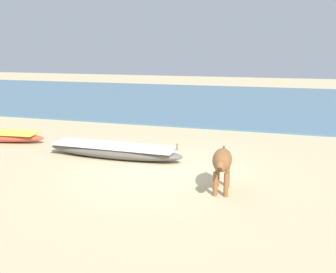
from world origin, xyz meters
name	(u,v)px	position (x,y,z in m)	size (l,w,h in m)	color
ground	(162,174)	(0.00, 0.00, 0.00)	(80.00, 80.00, 0.00)	#CCB789
sea_water	(238,101)	(0.00, 16.53, 0.04)	(60.00, 20.00, 0.08)	slate
fishing_boat_1	(114,151)	(-2.01, 1.09, 0.25)	(4.71, 0.99, 0.64)	#5B5651
cow_adult_brown	(222,162)	(1.87, -0.92, 0.77)	(0.60, 1.66, 1.07)	brown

